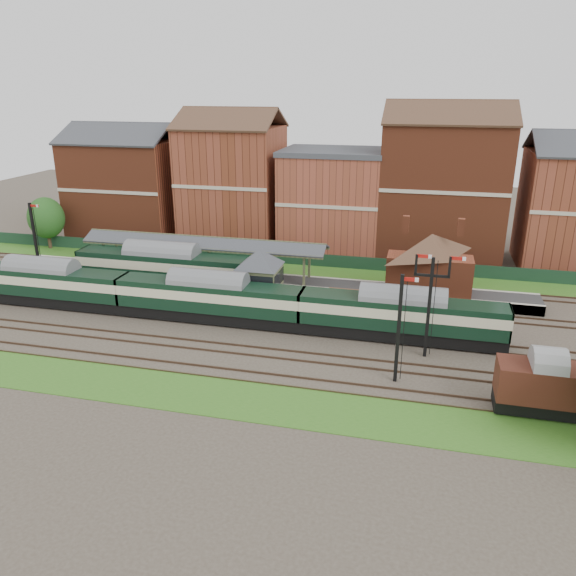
% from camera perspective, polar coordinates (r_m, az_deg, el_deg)
% --- Properties ---
extents(ground, '(160.00, 160.00, 0.00)m').
position_cam_1_polar(ground, '(48.75, -0.50, -4.10)').
color(ground, '#473D33').
rests_on(ground, ground).
extents(grass_back, '(90.00, 4.50, 0.06)m').
position_cam_1_polar(grass_back, '(63.33, 3.05, 1.68)').
color(grass_back, '#2D6619').
rests_on(grass_back, ground).
extents(grass_front, '(90.00, 5.00, 0.06)m').
position_cam_1_polar(grass_front, '(38.52, -4.97, -11.14)').
color(grass_front, '#2D6619').
rests_on(grass_front, ground).
extents(fence, '(90.00, 0.12, 1.50)m').
position_cam_1_polar(fence, '(64.99, 3.39, 2.82)').
color(fence, '#193823').
rests_on(fence, ground).
extents(platform, '(55.00, 3.40, 1.00)m').
position_cam_1_polar(platform, '(58.54, -2.91, 0.61)').
color(platform, '#2D2D2D').
rests_on(platform, ground).
extents(signal_box, '(5.40, 5.40, 6.00)m').
position_cam_1_polar(signal_box, '(51.24, -2.88, 0.93)').
color(signal_box, '#546A4B').
rests_on(signal_box, ground).
extents(brick_hut, '(3.20, 2.64, 2.94)m').
position_cam_1_polar(brick_hut, '(50.36, 5.93, -1.92)').
color(brick_hut, brown).
rests_on(brick_hut, ground).
extents(station_building, '(8.10, 8.10, 5.90)m').
position_cam_1_polar(station_building, '(55.24, 14.21, 2.59)').
color(station_building, brown).
rests_on(station_building, platform).
extents(canopy, '(26.00, 3.89, 4.08)m').
position_cam_1_polar(canopy, '(59.27, -8.57, 4.79)').
color(canopy, '#4B5032').
rests_on(canopy, platform).
extents(semaphore_bracket, '(3.60, 0.25, 8.18)m').
position_cam_1_polar(semaphore_bracket, '(43.41, 14.24, -1.24)').
color(semaphore_bracket, black).
rests_on(semaphore_bracket, ground).
extents(semaphore_platform_end, '(1.23, 0.25, 8.00)m').
position_cam_1_polar(semaphore_platform_end, '(67.37, -24.32, 4.69)').
color(semaphore_platform_end, black).
rests_on(semaphore_platform_end, ground).
extents(semaphore_siding, '(1.23, 0.25, 8.00)m').
position_cam_1_polar(semaphore_siding, '(39.42, 11.22, -3.95)').
color(semaphore_siding, black).
rests_on(semaphore_siding, ground).
extents(town_backdrop, '(69.00, 10.00, 16.00)m').
position_cam_1_polar(town_backdrop, '(70.23, 4.41, 9.35)').
color(town_backdrop, brown).
rests_on(town_backdrop, ground).
extents(dmu_train, '(50.08, 2.64, 3.85)m').
position_cam_1_polar(dmu_train, '(49.84, -8.02, -0.94)').
color(dmu_train, black).
rests_on(dmu_train, ground).
extents(platform_railcar, '(18.05, 2.85, 4.16)m').
position_cam_1_polar(platform_railcar, '(58.34, -12.59, 2.07)').
color(platform_railcar, black).
rests_on(platform_railcar, ground).
extents(goods_van_a, '(5.81, 2.52, 3.53)m').
position_cam_1_polar(goods_van_a, '(39.42, 24.59, -8.97)').
color(goods_van_a, black).
rests_on(goods_van_a, ground).
extents(tree_back, '(4.53, 4.53, 6.62)m').
position_cam_1_polar(tree_back, '(77.77, -23.36, 6.56)').
color(tree_back, '#382619').
rests_on(tree_back, ground).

